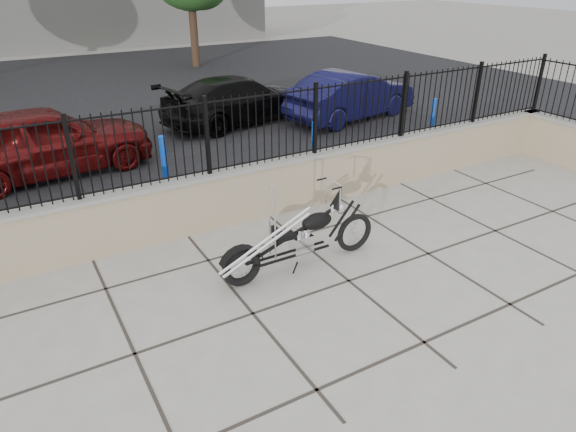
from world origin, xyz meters
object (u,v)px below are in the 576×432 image
Objects in this scene: chopper_motorcycle at (299,224)px; car_black at (238,100)px; car_red at (44,141)px; car_blue at (351,95)px.

chopper_motorcycle reaches higher than car_black.
car_red is at bearing 114.23° from chopper_motorcycle.
car_black is at bearing 71.13° from chopper_motorcycle.
car_red is (-2.63, 5.79, 0.02)m from chopper_motorcycle.
car_blue is (2.93, -1.21, 0.03)m from car_black.
car_red is at bearing 81.32° from car_blue.
chopper_motorcycle is at bearing 127.32° from car_blue.
chopper_motorcycle is 6.36m from car_red.
car_red reaches higher than car_black.
car_red is 5.36m from car_black.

